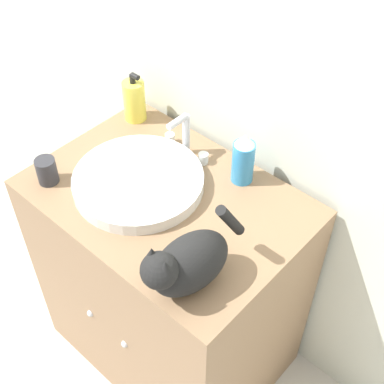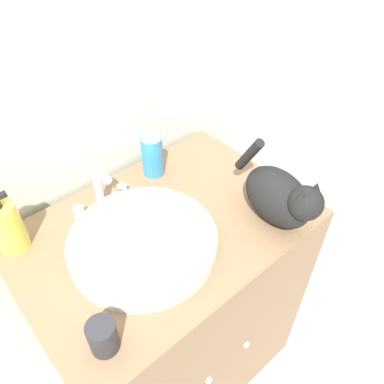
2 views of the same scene
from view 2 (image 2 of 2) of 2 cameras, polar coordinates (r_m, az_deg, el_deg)
name	(u,v)px [view 2 (image 2 of 2)]	position (r m, az deg, el deg)	size (l,w,h in m)	color
wall_back	(78,51)	(1.08, -16.94, 19.87)	(6.00, 0.05, 2.50)	silver
vanity_cabinet	(170,306)	(1.41, -3.32, -16.94)	(0.82, 0.59, 0.85)	#8C6B4C
sink_basin	(143,242)	(1.00, -7.45, -7.59)	(0.39, 0.39, 0.04)	white
faucet	(100,190)	(1.10, -13.85, 0.25)	(0.18, 0.09, 0.16)	silver
cat	(281,196)	(1.04, 13.37, -0.67)	(0.16, 0.32, 0.21)	black
soap_bottle	(8,227)	(1.07, -26.26, -4.79)	(0.07, 0.07, 0.18)	#EADB4C
spray_bottle	(152,152)	(1.19, -6.07, 6.05)	(0.07, 0.07, 0.17)	#338CCC
cup	(103,336)	(0.85, -13.43, -20.63)	(0.06, 0.06, 0.08)	#2D2D33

